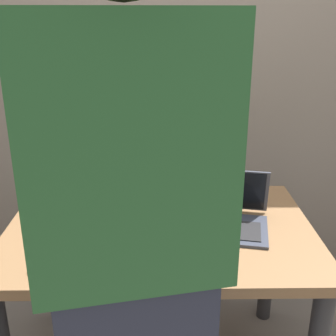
{
  "coord_description": "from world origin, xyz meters",
  "views": [
    {
      "loc": [
        0.01,
        -1.51,
        1.55
      ],
      "look_at": [
        0.03,
        0.0,
        0.99
      ],
      "focal_mm": 45.28,
      "sensor_mm": 36.0,
      "label": 1
    }
  ],
  "objects": [
    {
      "name": "back_wall",
      "position": [
        0.0,
        0.88,
        1.3
      ],
      "size": [
        6.0,
        0.1,
        2.6
      ],
      "primitive_type": "cube",
      "color": "gray",
      "rests_on": "ground"
    },
    {
      "name": "laptop",
      "position": [
        0.26,
        0.02,
        0.78
      ],
      "size": [
        0.39,
        0.37,
        0.21
      ],
      "color": "#383D4C",
      "rests_on": "desk"
    },
    {
      "name": "beer_bottle_green",
      "position": [
        -0.25,
        0.3,
        0.85
      ],
      "size": [
        0.06,
        0.06,
        0.31
      ],
      "color": "#333333",
      "rests_on": "desk"
    },
    {
      "name": "beer_bottle_amber",
      "position": [
        -0.39,
        0.24,
        0.84
      ],
      "size": [
        0.06,
        0.06,
        0.27
      ],
      "color": "#472B14",
      "rests_on": "desk"
    },
    {
      "name": "coffee_mug",
      "position": [
        -0.35,
        -0.27,
        0.79
      ],
      "size": [
        0.11,
        0.08,
        0.1
      ],
      "color": "#19598C",
      "rests_on": "desk"
    },
    {
      "name": "desk",
      "position": [
        0.0,
        0.0,
        0.62
      ],
      "size": [
        1.22,
        0.81,
        0.74
      ],
      "color": "olive",
      "rests_on": "ground"
    },
    {
      "name": "person_figure",
      "position": [
        -0.06,
        -0.66,
        0.92
      ],
      "size": [
        0.47,
        0.34,
        1.8
      ],
      "color": "#2D3347",
      "rests_on": "ground"
    },
    {
      "name": "beer_bottle_dark",
      "position": [
        -0.2,
        0.13,
        0.86
      ],
      "size": [
        0.08,
        0.08,
        0.33
      ],
      "color": "#1E5123",
      "rests_on": "desk"
    },
    {
      "name": "beer_bottle_brown",
      "position": [
        -0.27,
        0.21,
        0.86
      ],
      "size": [
        0.06,
        0.06,
        0.34
      ],
      "color": "brown",
      "rests_on": "desk"
    }
  ]
}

